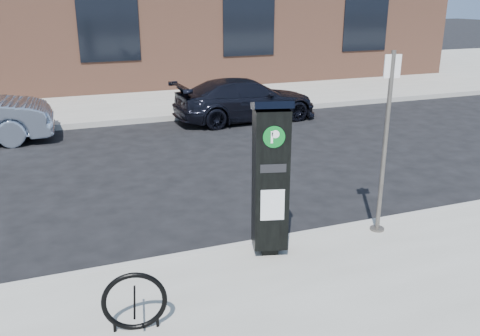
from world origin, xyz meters
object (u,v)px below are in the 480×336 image
bike_rack (135,302)px  car_dark (246,100)px  sign_pole (385,146)px  parking_kiosk (270,177)px

bike_rack → car_dark: (4.60, 8.67, 0.12)m
sign_pole → car_dark: size_ratio=0.62×
sign_pole → car_dark: sign_pole is taller
parking_kiosk → bike_rack: parking_kiosk is taller
sign_pole → bike_rack: 3.91m
car_dark → parking_kiosk: bearing=158.6°
sign_pole → bike_rack: size_ratio=3.91×
parking_kiosk → sign_pole: (1.72, 0.05, 0.21)m
parking_kiosk → bike_rack: 2.29m
sign_pole → bike_rack: sign_pole is taller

